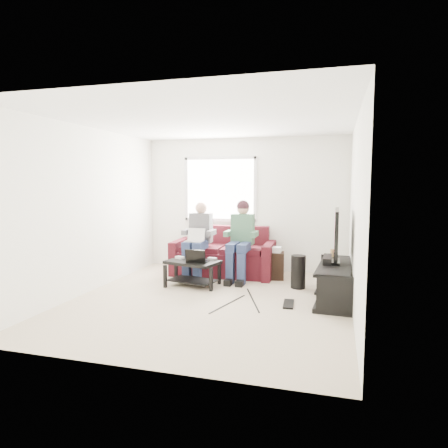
# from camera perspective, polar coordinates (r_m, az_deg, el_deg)

# --- Properties ---
(floor) EXTENTS (4.50, 4.50, 0.00)m
(floor) POSITION_cam_1_polar(r_m,az_deg,el_deg) (6.00, -2.00, -10.86)
(floor) COLOR beige
(floor) RESTS_ON ground
(ceiling) EXTENTS (4.50, 4.50, 0.00)m
(ceiling) POSITION_cam_1_polar(r_m,az_deg,el_deg) (5.81, -2.09, 14.52)
(ceiling) COLOR white
(ceiling) RESTS_ON wall_back
(wall_back) EXTENTS (4.50, 0.00, 4.50)m
(wall_back) POSITION_cam_1_polar(r_m,az_deg,el_deg) (7.93, 2.94, 2.81)
(wall_back) COLOR white
(wall_back) RESTS_ON floor
(wall_front) EXTENTS (4.50, 0.00, 4.50)m
(wall_front) POSITION_cam_1_polar(r_m,az_deg,el_deg) (3.69, -12.79, -0.99)
(wall_front) COLOR white
(wall_front) RESTS_ON floor
(wall_left) EXTENTS (0.00, 4.50, 4.50)m
(wall_left) POSITION_cam_1_polar(r_m,az_deg,el_deg) (6.65, -18.70, 1.89)
(wall_left) COLOR white
(wall_left) RESTS_ON floor
(wall_right) EXTENTS (0.00, 4.50, 4.50)m
(wall_right) POSITION_cam_1_polar(r_m,az_deg,el_deg) (5.49, 18.26, 1.10)
(wall_right) COLOR white
(wall_right) RESTS_ON floor
(window) EXTENTS (1.48, 0.04, 1.28)m
(window) POSITION_cam_1_polar(r_m,az_deg,el_deg) (8.02, -0.57, 5.00)
(window) COLOR white
(window) RESTS_ON wall_back
(sofa) EXTENTS (1.91, 0.97, 0.89)m
(sofa) POSITION_cam_1_polar(r_m,az_deg,el_deg) (7.61, 0.03, -4.69)
(sofa) COLOR #4C131A
(sofa) RESTS_ON floor
(person_left) EXTENTS (0.40, 0.70, 1.37)m
(person_left) POSITION_cam_1_polar(r_m,az_deg,el_deg) (7.34, -3.71, -1.71)
(person_left) COLOR navy
(person_left) RESTS_ON sofa
(person_right) EXTENTS (0.40, 0.71, 1.42)m
(person_right) POSITION_cam_1_polar(r_m,az_deg,el_deg) (7.12, 2.42, -1.45)
(person_right) COLOR navy
(person_right) RESTS_ON sofa
(laptop_silver) EXTENTS (0.32, 0.22, 0.24)m
(laptop_silver) POSITION_cam_1_polar(r_m,az_deg,el_deg) (7.17, -4.21, -2.03)
(laptop_silver) COLOR silver
(laptop_silver) RESTS_ON person_left
(coffee_table) EXTENTS (0.96, 0.71, 0.43)m
(coffee_table) POSITION_cam_1_polar(r_m,az_deg,el_deg) (6.75, -4.51, -6.20)
(coffee_table) COLOR black
(coffee_table) RESTS_ON floor
(laptop_black) EXTENTS (0.37, 0.29, 0.24)m
(laptop_black) POSITION_cam_1_polar(r_m,az_deg,el_deg) (6.59, -3.78, -4.43)
(laptop_black) COLOR black
(laptop_black) RESTS_ON coffee_table
(controller_a) EXTENTS (0.16, 0.13, 0.04)m
(controller_a) POSITION_cam_1_polar(r_m,az_deg,el_deg) (6.93, -6.35, -4.77)
(controller_a) COLOR silver
(controller_a) RESTS_ON coffee_table
(controller_b) EXTENTS (0.15, 0.10, 0.04)m
(controller_b) POSITION_cam_1_polar(r_m,az_deg,el_deg) (6.92, -4.78, -4.77)
(controller_b) COLOR black
(controller_b) RESTS_ON coffee_table
(controller_c) EXTENTS (0.15, 0.11, 0.04)m
(controller_c) POSITION_cam_1_polar(r_m,az_deg,el_deg) (6.77, -1.68, -5.00)
(controller_c) COLOR gray
(controller_c) RESTS_ON coffee_table
(tv_stand) EXTENTS (0.57, 1.61, 0.53)m
(tv_stand) POSITION_cam_1_polar(r_m,az_deg,el_deg) (6.23, 15.57, -8.20)
(tv_stand) COLOR black
(tv_stand) RESTS_ON floor
(tv) EXTENTS (0.12, 1.10, 0.81)m
(tv) POSITION_cam_1_polar(r_m,az_deg,el_deg) (6.19, 15.75, -1.22)
(tv) COLOR black
(tv) RESTS_ON tv_stand
(soundbar) EXTENTS (0.12, 0.50, 0.10)m
(soundbar) POSITION_cam_1_polar(r_m,az_deg,el_deg) (6.26, 14.56, -4.91)
(soundbar) COLOR black
(soundbar) RESTS_ON tv_stand
(drink_cup) EXTENTS (0.08, 0.08, 0.12)m
(drink_cup) POSITION_cam_1_polar(r_m,az_deg,el_deg) (6.77, 15.26, -4.02)
(drink_cup) COLOR #A37B46
(drink_cup) RESTS_ON tv_stand
(console_white) EXTENTS (0.30, 0.22, 0.06)m
(console_white) POSITION_cam_1_polar(r_m,az_deg,el_deg) (5.82, 15.58, -8.45)
(console_white) COLOR silver
(console_white) RESTS_ON tv_stand
(console_grey) EXTENTS (0.34, 0.26, 0.08)m
(console_grey) POSITION_cam_1_polar(r_m,az_deg,el_deg) (6.50, 15.61, -6.85)
(console_grey) COLOR gray
(console_grey) RESTS_ON tv_stand
(console_black) EXTENTS (0.38, 0.30, 0.07)m
(console_black) POSITION_cam_1_polar(r_m,az_deg,el_deg) (6.16, 15.59, -7.61)
(console_black) COLOR black
(console_black) RESTS_ON tv_stand
(subwoofer) EXTENTS (0.24, 0.24, 0.54)m
(subwoofer) POSITION_cam_1_polar(r_m,az_deg,el_deg) (6.72, 10.55, -6.73)
(subwoofer) COLOR black
(subwoofer) RESTS_ON floor
(keyboard_floor) EXTENTS (0.17, 0.44, 0.02)m
(keyboard_floor) POSITION_cam_1_polar(r_m,az_deg,el_deg) (5.87, 9.21, -11.20)
(keyboard_floor) COLOR black
(keyboard_floor) RESTS_ON floor
(end_table) EXTENTS (0.33, 0.33, 0.58)m
(end_table) POSITION_cam_1_polar(r_m,az_deg,el_deg) (7.29, 7.26, -5.74)
(end_table) COLOR black
(end_table) RESTS_ON floor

